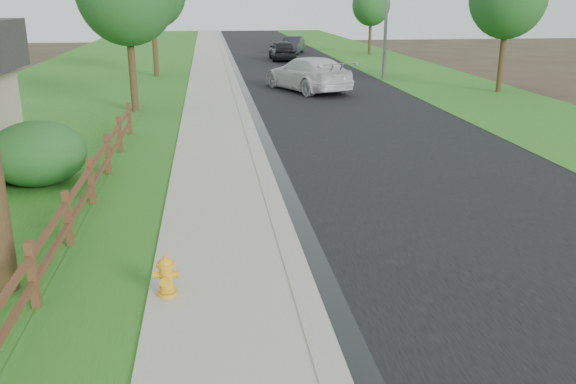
{
  "coord_description": "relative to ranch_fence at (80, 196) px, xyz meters",
  "views": [
    {
      "loc": [
        -0.95,
        -5.68,
        4.44
      ],
      "look_at": [
        0.48,
        5.36,
        0.86
      ],
      "focal_mm": 38.0,
      "sensor_mm": 36.0,
      "label": 1
    }
  ],
  "objects": [
    {
      "name": "lawn_near",
      "position": [
        -4.4,
        28.6,
        -0.6
      ],
      "size": [
        9.0,
        90.0,
        0.04
      ],
      "primitive_type": "cube",
      "color": "#22601B",
      "rests_on": "ground"
    },
    {
      "name": "sidewalk",
      "position": [
        2.7,
        28.6,
        -0.57
      ],
      "size": [
        2.2,
        90.0,
        0.1
      ],
      "primitive_type": "cube",
      "color": "#ACA996",
      "rests_on": "ground"
    },
    {
      "name": "wet_gutter",
      "position": [
        4.35,
        28.6,
        -0.6
      ],
      "size": [
        0.5,
        90.0,
        0.0
      ],
      "primitive_type": "cube",
      "color": "black",
      "rests_on": "road"
    },
    {
      "name": "ranch_fence",
      "position": [
        0.0,
        0.0,
        0.0
      ],
      "size": [
        0.12,
        16.92,
        1.1
      ],
      "color": "#502B1A",
      "rests_on": "ground"
    },
    {
      "name": "dark_car_mid",
      "position": [
        8.09,
        32.8,
        0.13
      ],
      "size": [
        1.76,
        4.27,
        1.45
      ],
      "primitive_type": "imported",
      "rotation": [
        0.0,
        0.0,
        3.13
      ],
      "color": "black",
      "rests_on": "road"
    },
    {
      "name": "grass_strip",
      "position": [
        0.8,
        28.6,
        -0.59
      ],
      "size": [
        1.6,
        90.0,
        0.06
      ],
      "primitive_type": "cube",
      "color": "#22601B",
      "rests_on": "ground"
    },
    {
      "name": "road",
      "position": [
        8.2,
        28.6,
        -0.61
      ],
      "size": [
        8.0,
        90.0,
        0.02
      ],
      "primitive_type": "cube",
      "color": "black",
      "rests_on": "ground"
    },
    {
      "name": "shrub_d",
      "position": [
        -1.55,
        3.01,
        0.17
      ],
      "size": [
        2.58,
        2.58,
        1.58
      ],
      "primitive_type": "ellipsoid",
      "rotation": [
        0.0,
        0.0,
        0.12
      ],
      "color": "#214C1B",
      "rests_on": "ground"
    },
    {
      "name": "curb",
      "position": [
        4.0,
        28.6,
        -0.56
      ],
      "size": [
        0.4,
        90.0,
        0.12
      ],
      "primitive_type": "cube",
      "color": "gray",
      "rests_on": "ground"
    },
    {
      "name": "white_suv",
      "position": [
        7.49,
        17.62,
        0.22
      ],
      "size": [
        4.23,
        6.09,
        1.64
      ],
      "primitive_type": "imported",
      "rotation": [
        0.0,
        0.0,
        3.52
      ],
      "color": "silver",
      "rests_on": "road"
    },
    {
      "name": "verge_far",
      "position": [
        15.1,
        28.6,
        -0.6
      ],
      "size": [
        6.0,
        90.0,
        0.04
      ],
      "primitive_type": "cube",
      "color": "#22601B",
      "rests_on": "ground"
    },
    {
      "name": "dark_car_far",
      "position": [
        9.55,
        38.04,
        0.07
      ],
      "size": [
        2.59,
        4.32,
        1.34
      ],
      "primitive_type": "imported",
      "rotation": [
        0.0,
        0.0,
        -0.31
      ],
      "color": "black",
      "rests_on": "road"
    },
    {
      "name": "fire_hydrant",
      "position": [
        1.9,
        -3.55,
        -0.21
      ],
      "size": [
        0.43,
        0.34,
        0.66
      ],
      "color": "gold",
      "rests_on": "sidewalk"
    },
    {
      "name": "tree_far_right",
      "position": [
        15.53,
        36.42,
        3.2
      ],
      "size": [
        2.96,
        2.96,
        5.46
      ],
      "color": "#372416",
      "rests_on": "ground"
    }
  ]
}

